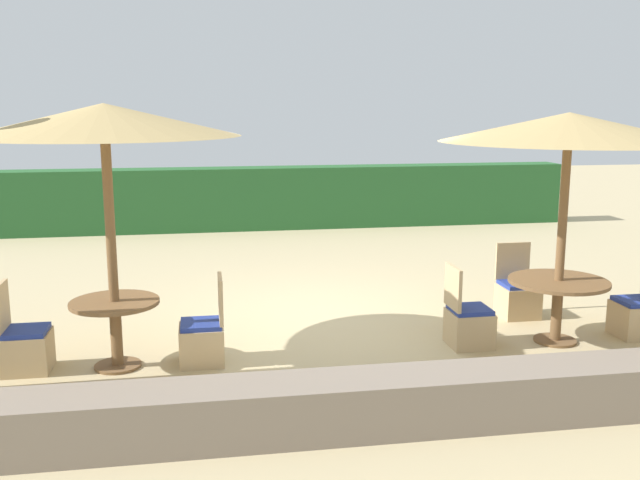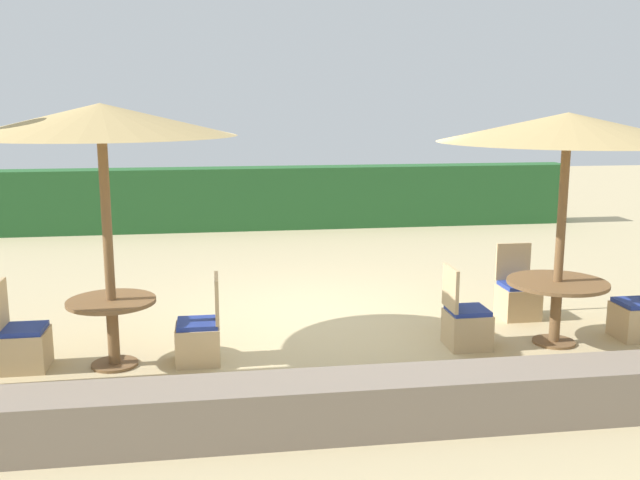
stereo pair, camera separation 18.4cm
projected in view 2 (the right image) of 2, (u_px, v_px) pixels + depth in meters
ground_plane at (327, 318)px, 9.10m from camera, size 40.00×40.00×0.00m
hedge_row at (279, 198)px, 15.47m from camera, size 13.00×0.70×1.33m
stone_border at (386, 402)px, 5.98m from camera, size 10.00×0.56×0.47m
parasol_front_left at (101, 121)px, 6.98m from camera, size 2.67×2.67×2.70m
round_table_front_left at (112, 317)px, 7.36m from camera, size 0.91×0.91×0.72m
patio_chair_front_left_east at (200, 338)px, 7.52m from camera, size 0.46×0.46×0.93m
patio_chair_front_left_west at (23, 344)px, 7.33m from camera, size 0.46×0.46×0.93m
parasol_front_right at (568, 128)px, 7.69m from camera, size 2.82×2.82×2.60m
round_table_front_right at (557, 294)px, 8.04m from camera, size 1.12×1.12×0.73m
patio_chair_front_right_east at (637, 316)px, 8.29m from camera, size 0.46×0.46×0.93m
patio_chair_front_right_west at (466, 324)px, 7.99m from camera, size 0.46×0.46×0.93m
patio_chair_front_right_north at (518, 297)px, 9.09m from camera, size 0.46×0.46×0.93m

